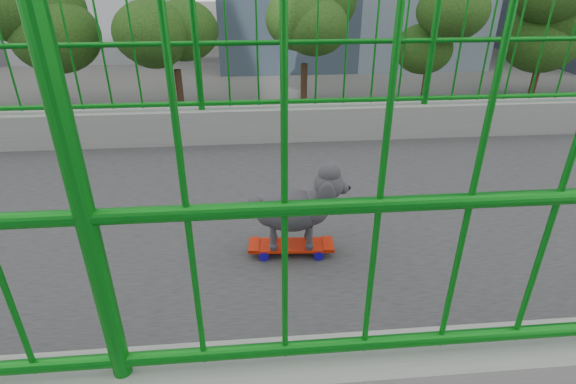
# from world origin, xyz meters

# --- Properties ---
(road) EXTENTS (18.00, 90.00, 0.02)m
(road) POSITION_xyz_m (-13.00, 0.00, 0.01)
(road) COLOR black
(road) RESTS_ON ground
(railing) EXTENTS (3.00, 24.00, 1.42)m
(railing) POSITION_xyz_m (0.00, 0.00, 7.21)
(railing) COLOR gray
(railing) RESTS_ON footbridge
(street_trees) EXTENTS (5.30, 60.40, 7.26)m
(street_trees) POSITION_xyz_m (-26.03, 1.06, 4.72)
(street_trees) COLOR black
(street_trees) RESTS_ON ground
(skateboard) EXTENTS (0.17, 0.47, 0.06)m
(skateboard) POSITION_xyz_m (0.40, 0.61, 7.05)
(skateboard) COLOR red
(skateboard) RESTS_ON footbridge
(poodle) EXTENTS (0.24, 0.53, 0.44)m
(poodle) POSITION_xyz_m (0.40, 0.64, 7.30)
(poodle) COLOR #322F34
(poodle) RESTS_ON skateboard
(car_0) EXTENTS (1.76, 4.36, 1.49)m
(car_0) POSITION_xyz_m (-6.00, 5.24, 0.74)
(car_0) COLOR white
(car_0) RESTS_ON ground
(car_2) EXTENTS (2.29, 4.96, 1.38)m
(car_2) POSITION_xyz_m (-12.40, 12.72, 0.69)
(car_2) COLOR gray
(car_2) RESTS_ON ground
(car_3) EXTENTS (1.96, 4.83, 1.40)m
(car_3) POSITION_xyz_m (-15.60, 2.69, 0.70)
(car_3) COLOR gray
(car_3) RESTS_ON ground
(car_4) EXTENTS (1.87, 4.66, 1.59)m
(car_4) POSITION_xyz_m (-18.80, 1.45, 0.79)
(car_4) COLOR white
(car_4) RESTS_ON ground
(car_5) EXTENTS (1.40, 4.02, 1.32)m
(car_5) POSITION_xyz_m (-6.00, 3.62, 0.66)
(car_5) COLOR gray
(car_5) RESTS_ON ground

